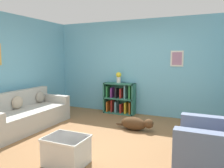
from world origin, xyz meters
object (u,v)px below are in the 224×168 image
at_px(recliner_chair, 216,147).
at_px(dog, 136,124).
at_px(coffee_table, 66,150).
at_px(couch, 24,115).
at_px(bookshelf, 120,99).
at_px(vase, 119,77).

distance_m(recliner_chair, dog, 1.98).
height_order(coffee_table, dog, coffee_table).
bearing_deg(couch, recliner_chair, -5.24).
relative_size(bookshelf, vase, 2.90).
xyz_separation_m(couch, coffee_table, (1.89, -1.01, -0.07)).
relative_size(couch, recliner_chair, 1.97).
bearing_deg(coffee_table, vase, 98.19).
distance_m(bookshelf, dog, 1.50).
distance_m(bookshelf, vase, 0.62).
relative_size(recliner_chair, vase, 3.47).
relative_size(dog, vase, 2.86).
distance_m(recliner_chair, vase, 3.49).
height_order(couch, vase, vase).
xyz_separation_m(couch, dog, (2.35, 0.87, -0.14)).
distance_m(couch, dog, 2.51).
relative_size(recliner_chair, dog, 1.21).
bearing_deg(dog, recliner_chair, -38.43).
height_order(recliner_chair, vase, vase).
relative_size(bookshelf, dog, 1.01).
height_order(couch, dog, couch).
height_order(bookshelf, dog, bookshelf).
height_order(bookshelf, recliner_chair, recliner_chair).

